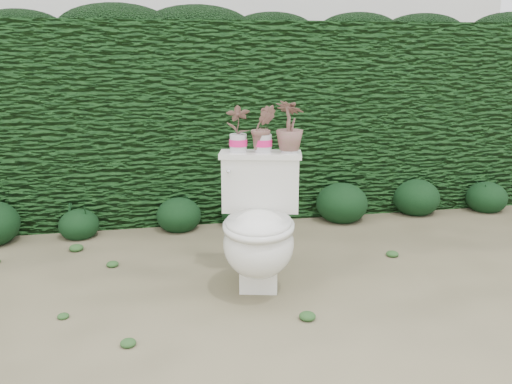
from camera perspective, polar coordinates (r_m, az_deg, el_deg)
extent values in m
plane|color=gray|center=(3.44, -2.59, -8.99)|extent=(60.00, 60.00, 0.00)
cube|color=#1C4B19|center=(4.77, -5.67, 7.68)|extent=(8.00, 1.00, 1.60)
cube|color=silver|center=(9.19, -4.87, 18.59)|extent=(8.00, 3.50, 4.00)
cube|color=silver|center=(3.30, 0.33, -8.09)|extent=(0.28, 0.34, 0.20)
ellipsoid|color=silver|center=(3.14, 0.27, -5.44)|extent=(0.52, 0.59, 0.39)
cube|color=silver|center=(3.36, 0.47, 0.85)|extent=(0.50, 0.28, 0.34)
cube|color=silver|center=(3.32, 0.47, 3.95)|extent=(0.53, 0.30, 0.03)
cylinder|color=silver|center=(3.26, -2.84, 2.27)|extent=(0.03, 0.06, 0.02)
sphere|color=silver|center=(3.23, -2.88, 2.16)|extent=(0.03, 0.03, 0.03)
imported|color=#26661F|center=(3.31, -1.90, 6.58)|extent=(0.16, 0.12, 0.27)
imported|color=#26661F|center=(3.30, 0.76, 6.56)|extent=(0.16, 0.14, 0.27)
imported|color=#26661F|center=(3.30, 3.57, 6.76)|extent=(0.24, 0.24, 0.30)
ellipsoid|color=black|center=(4.33, -18.17, -2.95)|extent=(0.30, 0.30, 0.24)
ellipsoid|color=black|center=(4.32, -8.15, -2.07)|extent=(0.35, 0.35, 0.28)
ellipsoid|color=black|center=(4.39, -1.46, -1.69)|extent=(0.35, 0.35, 0.28)
ellipsoid|color=black|center=(4.56, 9.03, -0.83)|extent=(0.43, 0.43, 0.34)
ellipsoid|color=black|center=(4.91, 16.49, -0.25)|extent=(0.41, 0.41, 0.33)
ellipsoid|color=black|center=(5.20, 23.12, -0.25)|extent=(0.35, 0.35, 0.28)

